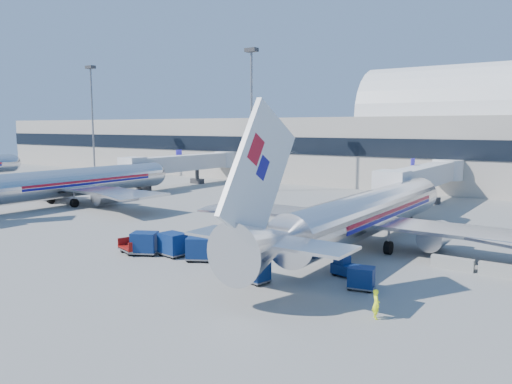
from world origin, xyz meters
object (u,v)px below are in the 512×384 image
Objects in this scene: airliner_main at (364,214)px; ramp_worker at (376,304)px; tug_lead at (214,252)px; cart_train_b at (173,244)px; tug_left at (243,239)px; cart_solo_far at (361,278)px; cart_solo_near at (256,270)px; jetbridge_mid at (189,163)px; cart_train_c at (145,243)px; barrier_mid at (502,271)px; tug_right at (347,268)px; mast_far_west at (92,105)px; mast_west at (252,99)px; cart_open_red at (132,248)px; barrier_near at (452,263)px; cart_train_a at (200,248)px; airliner_mid at (68,183)px; jetbridge_near at (426,176)px.

airliner_main reaches higher than ramp_worker.
cart_train_b reaches higher than tug_lead.
cart_solo_far reaches higher than tug_left.
cart_solo_near is at bearing -132.87° from tug_left.
jetbridge_mid is 10.52× the size of cart_train_c.
tug_right is (-8.90, -6.14, 0.20)m from barrier_mid.
airliner_main is 22.70× the size of ramp_worker.
tug_lead is (-19.18, -8.24, 0.28)m from barrier_mid.
tug_right is 16.55m from cart_train_c.
ramp_worker is (76.96, -40.30, -13.97)m from mast_far_west.
mast_west is 43.67m from cart_open_red.
mast_west is 51.82m from cart_solo_far.
mast_west is at bearing 145.33° from tug_right.
tug_right is 1.44× the size of ramp_worker.
barrier_near is (38.00, -28.00, -14.34)m from mast_west.
tug_right is 0.90× the size of cart_train_a.
airliner_main and airliner_mid have the same top height.
tug_right is 2.82m from cart_solo_far.
cart_train_a is (-11.14, -2.71, 0.34)m from tug_right.
mast_far_west is at bearing -178.19° from jetbridge_mid.
cart_train_a is (33.27, -11.36, -1.93)m from airliner_mid.
cart_train_a reaches higher than cart_solo_near.
cart_train_c is 1.36× the size of cart_solo_far.
tug_lead is 6.08m from cart_train_c.
jetbridge_mid is 58.51m from tug_right.
tug_lead is (34.12, -10.74, -2.20)m from airliner_mid.
mast_west is (40.00, 0.00, 0.00)m from mast_far_west.
tug_left is at bearing -170.51° from barrier_mid.
cart_train_c is at bearing -23.87° from airliner_mid.
cart_open_red is at bearing -171.40° from cart_solo_near.
jetbridge_mid is at bearing 130.39° from cart_solo_far.
ramp_worker is at bearing 11.86° from cart_open_red.
mast_west is 49.15m from tug_right.
jetbridge_near is 38.30m from cart_train_a.
cart_open_red is at bearing -155.62° from barrier_near.
tug_right is at bearing -82.17° from jetbridge_near.
barrier_mid is at bearing -64.56° from jetbridge_near.
tug_lead is 1.03× the size of cart_open_red.
mast_far_west is (-25.60, -0.81, 10.86)m from jetbridge_mid.
mast_far_west reaches higher than ramp_worker.
airliner_main is 19.39× the size of cart_solo_far.
cart_solo_far is 0.76× the size of cart_open_red.
jetbridge_mid is at bearing 149.36° from airliner_main.
airliner_main is at bearing 0.00° from airliner_mid.
airliner_mid is 42.19m from cart_solo_near.
cart_solo_near is (5.84, -2.63, 0.11)m from tug_lead.
airliner_mid reaches higher than cart_solo_near.
cart_train_c is 1.35m from cart_open_red.
tug_right is (2.40, -8.65, -2.28)m from airliner_main.
cart_solo_near is 12.84m from cart_open_red.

